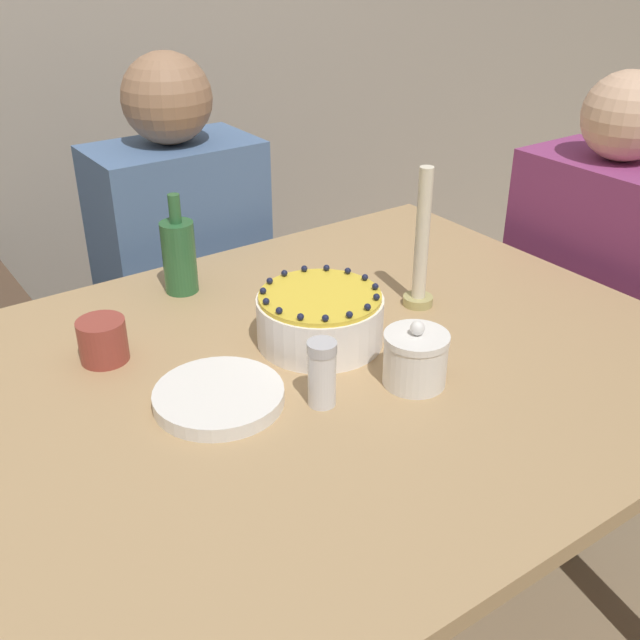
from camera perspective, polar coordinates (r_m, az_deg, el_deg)
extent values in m
cube|color=tan|center=(1.30, -0.71, -4.05)|extent=(1.37, 1.06, 0.03)
cylinder|color=tan|center=(2.14, 6.08, -1.97)|extent=(0.07, 0.07, 0.73)
cylinder|color=white|center=(1.34, 0.00, 0.00)|extent=(0.23, 0.23, 0.09)
cylinder|color=yellow|center=(1.32, 0.00, 1.82)|extent=(0.22, 0.22, 0.01)
sphere|color=#191E3D|center=(1.37, 3.44, 3.27)|extent=(0.01, 0.01, 0.01)
sphere|color=#191E3D|center=(1.39, 2.13, 3.77)|extent=(0.01, 0.01, 0.01)
sphere|color=#191E3D|center=(1.41, 0.50, 4.00)|extent=(0.01, 0.01, 0.01)
sphere|color=#191E3D|center=(1.40, -1.21, 3.94)|extent=(0.01, 0.01, 0.01)
sphere|color=#191E3D|center=(1.39, -2.73, 3.59)|extent=(0.01, 0.01, 0.01)
sphere|color=#191E3D|center=(1.36, -3.85, 2.99)|extent=(0.01, 0.01, 0.01)
sphere|color=#191E3D|center=(1.32, -4.36, 2.24)|extent=(0.01, 0.01, 0.01)
sphere|color=#191E3D|center=(1.28, -4.13, 1.43)|extent=(0.01, 0.01, 0.01)
sphere|color=#191E3D|center=(1.25, -3.13, 0.72)|extent=(0.01, 0.01, 0.01)
sphere|color=#191E3D|center=(1.23, -1.52, 0.26)|extent=(0.01, 0.01, 0.01)
sphere|color=#191E3D|center=(1.23, 0.41, 0.15)|extent=(0.01, 0.01, 0.01)
sphere|color=#191E3D|center=(1.24, 2.26, 0.42)|extent=(0.01, 0.01, 0.01)
sphere|color=#191E3D|center=(1.26, 3.64, 1.00)|extent=(0.01, 0.01, 0.01)
sphere|color=#191E3D|center=(1.30, 4.32, 1.77)|extent=(0.01, 0.01, 0.01)
sphere|color=#191E3D|center=(1.34, 4.23, 2.57)|extent=(0.01, 0.01, 0.01)
cylinder|color=white|center=(1.24, 7.25, -3.19)|extent=(0.10, 0.10, 0.08)
cylinder|color=white|center=(1.21, 7.38, -1.36)|extent=(0.11, 0.11, 0.01)
sphere|color=white|center=(1.20, 7.44, -0.62)|extent=(0.02, 0.02, 0.02)
cylinder|color=white|center=(1.17, 0.14, -4.47)|extent=(0.04, 0.04, 0.09)
cylinder|color=silver|center=(1.14, 0.15, -2.12)|extent=(0.05, 0.05, 0.02)
cylinder|color=white|center=(1.21, -7.69, -6.12)|extent=(0.21, 0.21, 0.01)
cylinder|color=white|center=(1.20, -7.72, -5.81)|extent=(0.21, 0.21, 0.01)
cylinder|color=white|center=(1.20, -7.74, -5.49)|extent=(0.21, 0.21, 0.01)
cylinder|color=tan|center=(1.50, 7.46, 1.49)|extent=(0.06, 0.06, 0.02)
cylinder|color=silver|center=(1.44, 7.81, 6.48)|extent=(0.03, 0.03, 0.26)
cylinder|color=#2D6638|center=(1.54, -10.67, 4.72)|extent=(0.07, 0.07, 0.15)
cylinder|color=#2D6638|center=(1.51, -11.02, 8.33)|extent=(0.02, 0.02, 0.06)
cylinder|color=#993D33|center=(1.34, -16.22, -1.50)|extent=(0.08, 0.08, 0.08)
cube|color=#2D2D38|center=(2.16, -9.43, -6.35)|extent=(0.34, 0.34, 0.45)
cube|color=#4C6B99|center=(1.93, -10.56, 5.59)|extent=(0.40, 0.24, 0.52)
sphere|color=#9E7556|center=(1.82, -11.60, 16.22)|extent=(0.21, 0.21, 0.21)
cube|color=#2D2D38|center=(2.16, 18.32, -7.56)|extent=(0.34, 0.34, 0.45)
cube|color=#8C3872|center=(1.93, 20.45, 4.07)|extent=(0.24, 0.40, 0.51)
sphere|color=#D8AD8C|center=(1.83, 22.34, 14.18)|extent=(0.20, 0.20, 0.20)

